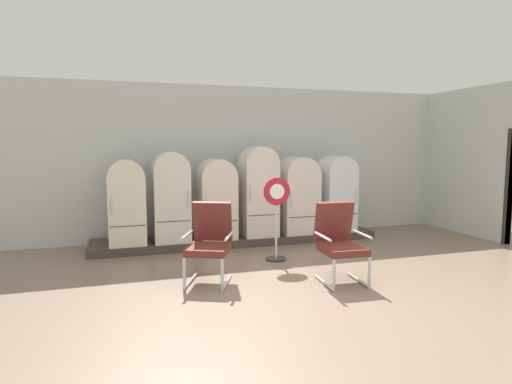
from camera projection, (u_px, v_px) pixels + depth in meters
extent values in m
cube|color=#806954|center=(304.00, 299.00, 5.10)|extent=(12.00, 10.00, 0.05)
cube|color=silver|center=(229.00, 162.00, 8.41)|extent=(11.76, 0.12, 2.94)
cube|color=#47443F|center=(229.00, 104.00, 8.29)|extent=(11.76, 0.07, 0.06)
cube|color=silver|center=(465.00, 162.00, 8.70)|extent=(0.12, 2.20, 2.94)
cube|color=#33281E|center=(509.00, 187.00, 7.73)|extent=(0.16, 0.06, 2.10)
cube|color=#433732|center=(238.00, 239.00, 7.96)|extent=(5.24, 0.95, 0.14)
cube|color=beige|center=(127.00, 211.00, 7.21)|extent=(0.60, 0.67, 1.13)
cylinder|color=beige|center=(126.00, 177.00, 7.15)|extent=(0.60, 0.65, 0.60)
cube|color=#383838|center=(128.00, 226.00, 6.91)|extent=(0.55, 0.01, 0.01)
cylinder|color=silver|center=(111.00, 206.00, 6.79)|extent=(0.02, 0.02, 0.28)
cube|color=silver|center=(171.00, 205.00, 7.42)|extent=(0.61, 0.65, 1.25)
cylinder|color=silver|center=(170.00, 169.00, 7.35)|extent=(0.61, 0.64, 0.61)
cube|color=#383838|center=(174.00, 221.00, 7.13)|extent=(0.56, 0.01, 0.01)
cylinder|color=silver|center=(188.00, 199.00, 7.15)|extent=(0.02, 0.02, 0.28)
cube|color=beige|center=(217.00, 207.00, 7.68)|extent=(0.63, 0.68, 1.11)
cylinder|color=beige|center=(216.00, 177.00, 7.62)|extent=(0.63, 0.66, 0.63)
cube|color=#383838|center=(221.00, 221.00, 7.37)|extent=(0.58, 0.01, 0.01)
cylinder|color=silver|center=(206.00, 203.00, 7.25)|extent=(0.02, 0.02, 0.28)
cube|color=silver|center=(258.00, 200.00, 7.88)|extent=(0.62, 0.63, 1.33)
cylinder|color=silver|center=(258.00, 164.00, 7.80)|extent=(0.62, 0.62, 0.62)
cube|color=#383838|center=(264.00, 215.00, 7.60)|extent=(0.57, 0.01, 0.01)
cylinder|color=silver|center=(251.00, 193.00, 7.47)|extent=(0.02, 0.02, 0.28)
cube|color=silver|center=(298.00, 204.00, 8.12)|extent=(0.68, 0.62, 1.11)
cylinder|color=silver|center=(298.00, 175.00, 8.06)|extent=(0.68, 0.61, 0.68)
cube|color=#383838|center=(305.00, 217.00, 7.84)|extent=(0.62, 0.01, 0.01)
cylinder|color=silver|center=(291.00, 200.00, 7.71)|extent=(0.02, 0.02, 0.28)
cube|color=white|center=(336.00, 201.00, 8.37)|extent=(0.61, 0.64, 1.15)
cylinder|color=white|center=(337.00, 172.00, 8.31)|extent=(0.61, 0.63, 0.61)
cube|color=#383838|center=(344.00, 214.00, 8.08)|extent=(0.56, 0.01, 0.01)
cylinder|color=silver|center=(356.00, 196.00, 8.11)|extent=(0.02, 0.02, 0.28)
cylinder|color=silver|center=(190.00, 281.00, 5.63)|extent=(0.28, 0.57, 0.04)
cylinder|color=silver|center=(184.00, 273.00, 5.33)|extent=(0.05, 0.05, 0.39)
cylinder|color=silver|center=(226.00, 282.00, 5.58)|extent=(0.28, 0.57, 0.04)
cylinder|color=silver|center=(222.00, 274.00, 5.28)|extent=(0.05, 0.05, 0.39)
cube|color=maroon|center=(208.00, 249.00, 5.56)|extent=(0.70, 0.71, 0.09)
cube|color=maroon|center=(213.00, 221.00, 5.82)|extent=(0.55, 0.38, 0.55)
cylinder|color=silver|center=(187.00, 235.00, 5.57)|extent=(0.23, 0.47, 0.04)
cylinder|color=silver|center=(229.00, 236.00, 5.51)|extent=(0.23, 0.47, 0.04)
cylinder|color=silver|center=(325.00, 283.00, 5.55)|extent=(0.08, 0.61, 0.04)
cylinder|color=silver|center=(334.00, 275.00, 5.26)|extent=(0.04, 0.04, 0.39)
cylinder|color=silver|center=(359.00, 280.00, 5.66)|extent=(0.08, 0.61, 0.04)
cylinder|color=silver|center=(369.00, 272.00, 5.37)|extent=(0.04, 0.04, 0.39)
cube|color=maroon|center=(343.00, 249.00, 5.56)|extent=(0.56, 0.59, 0.09)
cube|color=maroon|center=(334.00, 221.00, 5.81)|extent=(0.53, 0.22, 0.55)
cylinder|color=silver|center=(323.00, 236.00, 5.48)|extent=(0.07, 0.50, 0.04)
cylinder|color=silver|center=(362.00, 234.00, 5.60)|extent=(0.07, 0.50, 0.04)
cylinder|color=#2D2D30|center=(276.00, 259.00, 6.74)|extent=(0.32, 0.32, 0.03)
cylinder|color=silver|center=(276.00, 225.00, 6.68)|extent=(0.04, 0.04, 1.06)
cylinder|color=maroon|center=(277.00, 191.00, 6.60)|extent=(0.43, 0.02, 0.43)
cylinder|color=white|center=(277.00, 192.00, 6.59)|extent=(0.24, 0.00, 0.24)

